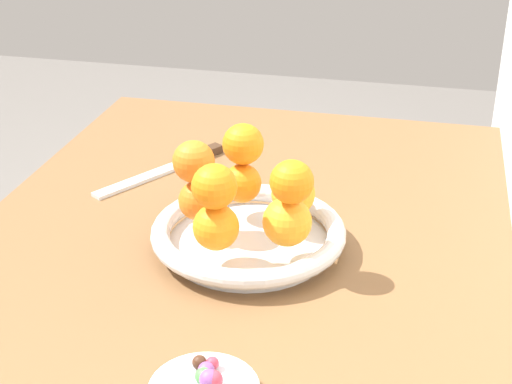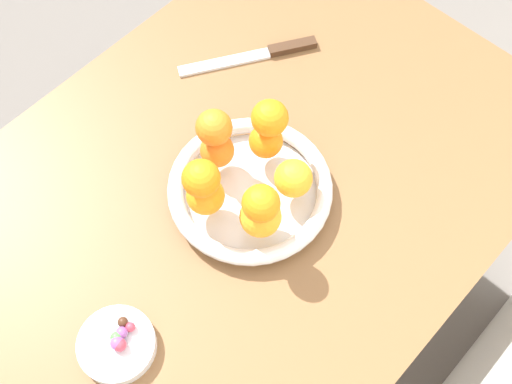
# 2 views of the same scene
# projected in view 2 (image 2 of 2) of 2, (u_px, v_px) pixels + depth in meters

# --- Properties ---
(ground_plane) EXTENTS (6.00, 6.00, 0.00)m
(ground_plane) POSITION_uv_depth(u_px,v_px,m) (244.00, 319.00, 1.71)
(ground_plane) COLOR slate
(dining_table) EXTENTS (1.10, 0.76, 0.74)m
(dining_table) POSITION_uv_depth(u_px,v_px,m) (238.00, 213.00, 1.13)
(dining_table) COLOR brown
(dining_table) RESTS_ON ground_plane
(fruit_bowl) EXTENTS (0.27, 0.27, 0.04)m
(fruit_bowl) POSITION_uv_depth(u_px,v_px,m) (250.00, 190.00, 1.03)
(fruit_bowl) COLOR silver
(fruit_bowl) RESTS_ON dining_table
(candy_dish) EXTENTS (0.11, 0.11, 0.02)m
(candy_dish) POSITION_uv_depth(u_px,v_px,m) (117.00, 345.00, 0.92)
(candy_dish) COLOR silver
(candy_dish) RESTS_ON dining_table
(orange_0) EXTENTS (0.05, 0.05, 0.05)m
(orange_0) POSITION_uv_depth(u_px,v_px,m) (217.00, 150.00, 1.01)
(orange_0) COLOR orange
(orange_0) RESTS_ON fruit_bowl
(orange_1) EXTENTS (0.06, 0.06, 0.06)m
(orange_1) POSITION_uv_depth(u_px,v_px,m) (207.00, 197.00, 0.97)
(orange_1) COLOR orange
(orange_1) RESTS_ON fruit_bowl
(orange_2) EXTENTS (0.06, 0.06, 0.06)m
(orange_2) POSITION_uv_depth(u_px,v_px,m) (260.00, 217.00, 0.95)
(orange_2) COLOR orange
(orange_2) RESTS_ON fruit_bowl
(orange_3) EXTENTS (0.06, 0.06, 0.06)m
(orange_3) POSITION_uv_depth(u_px,v_px,m) (293.00, 178.00, 0.98)
(orange_3) COLOR orange
(orange_3) RESTS_ON fruit_bowl
(orange_4) EXTENTS (0.06, 0.06, 0.06)m
(orange_4) POSITION_uv_depth(u_px,v_px,m) (267.00, 142.00, 1.02)
(orange_4) COLOR orange
(orange_4) RESTS_ON fruit_bowl
(orange_5) EXTENTS (0.06, 0.06, 0.06)m
(orange_5) POSITION_uv_depth(u_px,v_px,m) (214.00, 127.00, 0.96)
(orange_5) COLOR orange
(orange_5) RESTS_ON orange_0
(orange_6) EXTENTS (0.06, 0.06, 0.06)m
(orange_6) POSITION_uv_depth(u_px,v_px,m) (200.00, 178.00, 0.92)
(orange_6) COLOR orange
(orange_6) RESTS_ON orange_1
(orange_7) EXTENTS (0.06, 0.06, 0.06)m
(orange_7) POSITION_uv_depth(u_px,v_px,m) (271.00, 119.00, 0.97)
(orange_7) COLOR orange
(orange_7) RESTS_ON orange_4
(orange_8) EXTENTS (0.06, 0.06, 0.06)m
(orange_8) POSITION_uv_depth(u_px,v_px,m) (261.00, 203.00, 0.89)
(orange_8) COLOR orange
(orange_8) RESTS_ON orange_2
(candy_ball_0) EXTENTS (0.02, 0.02, 0.02)m
(candy_ball_0) POSITION_uv_depth(u_px,v_px,m) (123.00, 322.00, 0.92)
(candy_ball_0) COLOR #472819
(candy_ball_0) RESTS_ON candy_dish
(candy_ball_1) EXTENTS (0.02, 0.02, 0.02)m
(candy_ball_1) POSITION_uv_depth(u_px,v_px,m) (122.00, 333.00, 0.91)
(candy_ball_1) COLOR #8C4C99
(candy_ball_1) RESTS_ON candy_dish
(candy_ball_2) EXTENTS (0.02, 0.02, 0.02)m
(candy_ball_2) POSITION_uv_depth(u_px,v_px,m) (116.00, 338.00, 0.91)
(candy_ball_2) COLOR #4C9947
(candy_ball_2) RESTS_ON candy_dish
(candy_ball_3) EXTENTS (0.01, 0.01, 0.01)m
(candy_ball_3) POSITION_uv_depth(u_px,v_px,m) (130.00, 327.00, 0.92)
(candy_ball_3) COLOR #C6384C
(candy_ball_3) RESTS_ON candy_dish
(candy_ball_4) EXTENTS (0.02, 0.02, 0.02)m
(candy_ball_4) POSITION_uv_depth(u_px,v_px,m) (120.00, 345.00, 0.90)
(candy_ball_4) COLOR #C6384C
(candy_ball_4) RESTS_ON candy_dish
(candy_ball_5) EXTENTS (0.02, 0.02, 0.02)m
(candy_ball_5) POSITION_uv_depth(u_px,v_px,m) (117.00, 343.00, 0.90)
(candy_ball_5) COLOR #8C4C99
(candy_ball_5) RESTS_ON candy_dish
(knife) EXTENTS (0.23, 0.16, 0.01)m
(knife) POSITION_uv_depth(u_px,v_px,m) (260.00, 54.00, 1.18)
(knife) COLOR #3F2819
(knife) RESTS_ON dining_table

